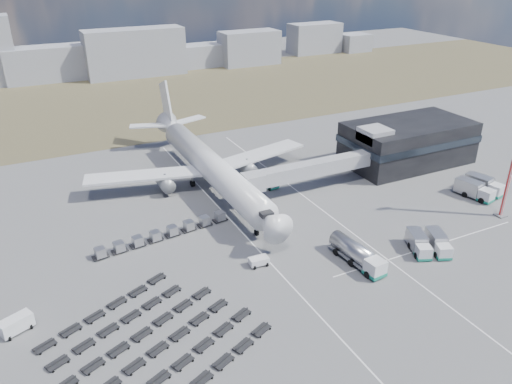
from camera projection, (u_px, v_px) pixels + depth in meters
name	position (u px, v px, depth m)	size (l,w,h in m)	color
ground	(281.00, 260.00, 83.10)	(420.00, 420.00, 0.00)	#565659
grass_strip	(126.00, 101.00, 171.82)	(420.00, 90.00, 0.01)	brown
lane_markings	(320.00, 238.00, 89.43)	(47.12, 110.00, 0.01)	silver
terminal	(407.00, 142.00, 119.28)	(30.40, 16.40, 11.00)	black
jet_bridge	(301.00, 171.00, 103.74)	(30.30, 3.80, 7.05)	#939399
airliner	(208.00, 164.00, 106.91)	(51.59, 64.53, 17.62)	silver
skyline	(8.00, 64.00, 186.39)	(298.97, 24.57, 25.40)	gray
fuel_tanker	(357.00, 254.00, 81.34)	(3.76, 11.39, 3.62)	silver
pushback_tug	(259.00, 261.00, 81.34)	(3.17, 1.79, 1.44)	silver
utility_van	(16.00, 325.00, 66.91)	(4.28, 1.94, 2.29)	silver
catering_truck	(267.00, 180.00, 108.85)	(3.26, 6.10, 2.66)	silver
service_trucks_near	(428.00, 243.00, 84.93)	(8.07, 8.68, 2.81)	silver
service_trucks_far	(479.00, 187.00, 104.55)	(8.16, 9.17, 3.20)	silver
uld_row	(164.00, 233.00, 88.83)	(25.66, 4.86, 1.73)	black
baggage_dollies	(150.00, 343.00, 64.87)	(31.07, 29.42, 0.68)	black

